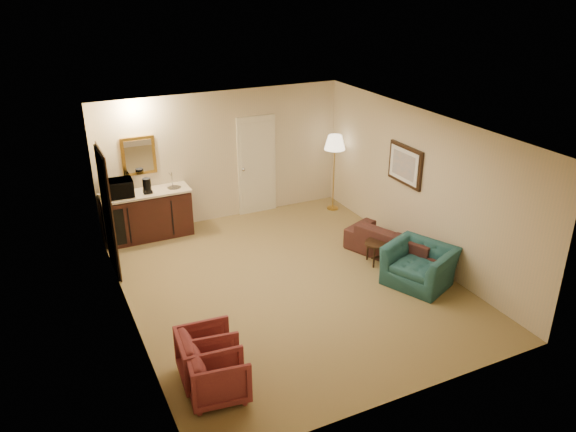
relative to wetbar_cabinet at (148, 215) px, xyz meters
name	(u,v)px	position (x,y,z in m)	size (l,w,h in m)	color
ground	(289,283)	(1.65, -2.72, -0.46)	(6.00, 6.00, 0.00)	olive
room_walls	(263,171)	(1.55, -1.95, 1.26)	(5.02, 6.01, 2.61)	beige
wetbar_cabinet	(148,215)	(0.00, 0.00, 0.00)	(1.64, 0.58, 0.92)	black
sofa	(400,238)	(3.80, -2.76, -0.09)	(1.91, 0.56, 0.75)	black
teal_armchair	(420,259)	(3.55, -3.63, -0.02)	(1.01, 0.65, 0.88)	#204E50
rose_chair_near	(218,371)	(-0.25, -4.72, -0.11)	(0.69, 0.65, 0.71)	brown
rose_chair_far	(209,354)	(-0.25, -4.39, -0.09)	(0.71, 0.67, 0.73)	brown
coffee_table	(383,251)	(3.45, -2.78, -0.25)	(0.72, 0.49, 0.42)	black
floor_lamp	(334,173)	(3.85, -0.32, 0.35)	(0.43, 0.43, 1.63)	#BA943E
waste_bin	(184,225)	(0.65, -0.07, -0.32)	(0.22, 0.22, 0.28)	black
microwave	(116,187)	(-0.50, -0.02, 0.65)	(0.57, 0.32, 0.39)	black
coffee_maker	(147,186)	(0.03, -0.08, 0.60)	(0.15, 0.15, 0.29)	black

